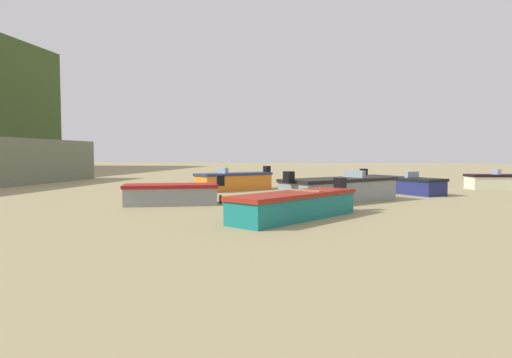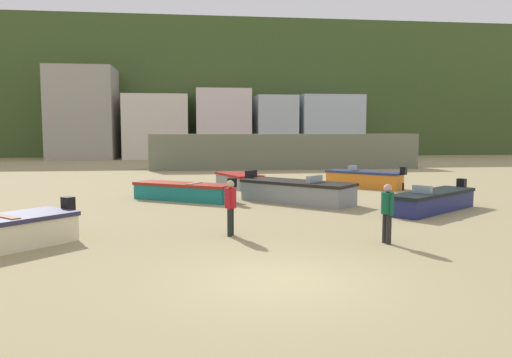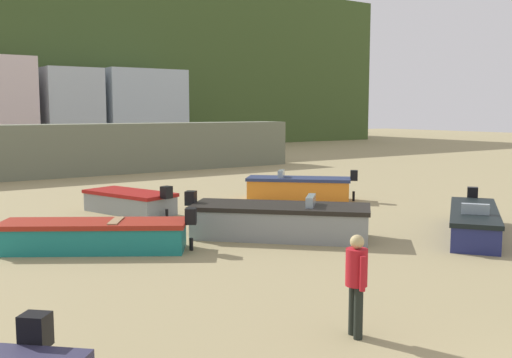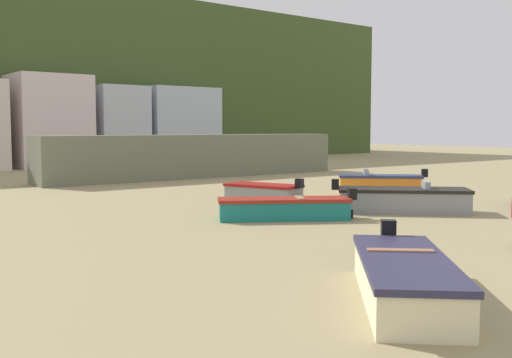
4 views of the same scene
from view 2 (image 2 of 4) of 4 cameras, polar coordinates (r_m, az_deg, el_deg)
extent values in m
plane|color=#998A5F|center=(10.53, 2.75, -11.33)|extent=(160.00, 160.00, 0.00)
cube|color=#3D5226|center=(76.13, -5.82, 9.29)|extent=(90.00, 32.00, 16.31)
cube|color=#686D58|center=(40.63, 3.30, 3.13)|extent=(21.38, 2.40, 2.79)
cube|color=#A19C90|center=(58.58, -18.85, 7.01)|extent=(6.90, 6.82, 9.83)
cube|color=silver|center=(56.92, -11.15, 5.79)|extent=(6.89, 5.68, 6.93)
cube|color=silver|center=(56.66, -3.75, 6.21)|extent=(5.92, 5.25, 7.58)
cube|color=silver|center=(57.39, 2.15, 5.88)|extent=(4.45, 5.42, 6.92)
cube|color=silver|center=(58.73, 8.22, 5.87)|extent=(6.93, 5.45, 7.03)
cube|color=orange|center=(27.70, 12.09, -0.16)|extent=(3.72, 3.59, 0.77)
cube|color=navy|center=(27.66, 12.11, 0.75)|extent=(3.84, 3.72, 0.12)
cube|color=black|center=(26.84, 16.32, 0.90)|extent=(0.42, 0.42, 0.40)
cylinder|color=black|center=(26.92, 16.27, -0.83)|extent=(0.14, 0.14, 0.38)
cube|color=#8C9EA8|center=(27.93, 10.82, 1.23)|extent=(0.65, 0.67, 0.28)
cube|color=gray|center=(21.47, 4.67, -1.62)|extent=(4.56, 4.52, 0.80)
cube|color=black|center=(21.42, 4.68, -0.40)|extent=(4.68, 4.65, 0.12)
cube|color=black|center=(22.89, -0.73, 0.45)|extent=(0.42, 0.42, 0.40)
cylinder|color=black|center=(22.98, -0.73, -1.64)|extent=(0.14, 0.14, 0.40)
cube|color=#8C9EA8|center=(20.96, 6.61, 0.00)|extent=(0.83, 0.84, 0.28)
cube|color=navy|center=(20.26, 19.27, -2.57)|extent=(4.39, 3.70, 0.64)
cube|color=black|center=(20.21, 19.31, -1.50)|extent=(4.52, 3.82, 0.12)
cube|color=black|center=(22.42, 22.19, -0.47)|extent=(0.42, 0.42, 0.40)
cylinder|color=black|center=(22.50, 22.12, -2.30)|extent=(0.14, 0.14, 0.32)
cube|color=#8C9EA8|center=(19.48, 18.25, -1.12)|extent=(0.58, 0.69, 0.28)
cube|color=gray|center=(27.20, -1.96, -0.29)|extent=(2.34, 3.53, 0.63)
cube|color=maroon|center=(27.17, -1.96, 0.49)|extent=(2.45, 3.65, 0.12)
cube|color=black|center=(25.51, -0.32, 0.58)|extent=(0.39, 0.37, 0.40)
cylinder|color=black|center=(25.58, -0.32, -1.01)|extent=(0.13, 0.13, 0.31)
cube|color=#17726E|center=(22.39, -8.20, -1.57)|extent=(4.43, 3.42, 0.64)
cube|color=maroon|center=(22.35, -8.21, -0.61)|extent=(4.56, 3.54, 0.12)
cube|color=black|center=(21.08, -2.70, -0.43)|extent=(0.41, 0.42, 0.40)
cylinder|color=black|center=(21.17, -2.69, -2.37)|extent=(0.14, 0.14, 0.32)
cube|color=#93734D|center=(22.04, -6.99, -0.55)|extent=(0.74, 0.97, 0.08)
cube|color=black|center=(15.52, -20.45, -2.64)|extent=(0.42, 0.42, 0.40)
cylinder|color=black|center=(15.64, -20.35, -5.44)|extent=(0.14, 0.14, 0.35)
cube|color=#99684C|center=(14.60, -26.60, -3.88)|extent=(1.09, 1.04, 0.08)
cylinder|color=black|center=(14.62, -2.99, -4.92)|extent=(0.18, 0.18, 0.82)
cylinder|color=black|center=(14.81, -2.79, -4.78)|extent=(0.18, 0.18, 0.82)
cylinder|color=#AF1821|center=(14.60, -2.90, -2.15)|extent=(0.43, 0.43, 0.58)
cylinder|color=#AF1821|center=(14.40, -3.13, -2.42)|extent=(0.11, 0.11, 0.54)
cylinder|color=#AF1821|center=(14.82, -2.68, -2.19)|extent=(0.11, 0.11, 0.54)
sphere|color=tan|center=(14.56, -2.91, -0.59)|extent=(0.28, 0.28, 0.22)
cylinder|color=black|center=(14.07, 14.76, -5.50)|extent=(0.16, 0.16, 0.82)
cylinder|color=black|center=(14.24, 14.34, -5.36)|extent=(0.16, 0.16, 0.82)
cylinder|color=#114E32|center=(14.04, 14.62, -2.63)|extent=(0.39, 0.39, 0.58)
cylinder|color=#114E32|center=(13.86, 15.08, -2.91)|extent=(0.10, 0.10, 0.54)
cylinder|color=#114E32|center=(14.23, 14.16, -2.67)|extent=(0.10, 0.10, 0.54)
sphere|color=tan|center=(13.99, 14.66, -1.00)|extent=(0.25, 0.25, 0.22)
camera|label=1|loc=(24.99, -38.46, 1.52)|focal=31.13mm
camera|label=3|loc=(9.57, -40.04, 6.96)|focal=41.01mm
camera|label=4|loc=(15.47, -73.62, 2.06)|focal=42.57mm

